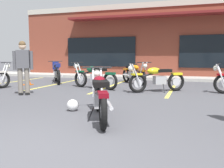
% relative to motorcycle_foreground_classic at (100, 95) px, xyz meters
% --- Properties ---
extents(ground_plane, '(80.00, 80.00, 0.00)m').
position_rel_motorcycle_foreground_classic_xyz_m(ground_plane, '(-0.24, 1.57, -0.46)').
color(ground_plane, '#47474C').
extents(sidewalk_kerb, '(22.00, 1.80, 0.14)m').
position_rel_motorcycle_foreground_classic_xyz_m(sidewalk_kerb, '(-0.24, 8.76, -0.39)').
color(sidewalk_kerb, '#A8A59E').
rests_on(sidewalk_kerb, ground_plane).
extents(brick_storefront_building, '(16.53, 6.99, 4.13)m').
position_rel_motorcycle_foreground_classic_xyz_m(brick_storefront_building, '(-0.24, 12.37, 1.60)').
color(brick_storefront_building, brown).
rests_on(brick_storefront_building, ground_plane).
extents(painted_stall_lines, '(12.39, 4.80, 0.01)m').
position_rel_motorcycle_foreground_classic_xyz_m(painted_stall_lines, '(-0.24, 5.16, -0.46)').
color(painted_stall_lines, '#DBCC4C').
rests_on(painted_stall_lines, ground_plane).
extents(motorcycle_foreground_classic, '(1.17, 1.97, 0.98)m').
position_rel_motorcycle_foreground_classic_xyz_m(motorcycle_foreground_classic, '(0.00, 0.00, 0.00)').
color(motorcycle_foreground_classic, black).
rests_on(motorcycle_foreground_classic, ground_plane).
extents(motorcycle_black_cruiser, '(1.82, 1.44, 0.98)m').
position_rel_motorcycle_foreground_classic_xyz_m(motorcycle_black_cruiser, '(0.53, 3.98, 0.00)').
color(motorcycle_black_cruiser, black).
rests_on(motorcycle_black_cruiser, ground_plane).
extents(motorcycle_silver_naked, '(1.45, 1.81, 0.98)m').
position_rel_motorcycle_foreground_classic_xyz_m(motorcycle_silver_naked, '(-4.19, 5.45, 0.07)').
color(motorcycle_silver_naked, black).
rests_on(motorcycle_silver_naked, ground_plane).
extents(motorcycle_green_cafe_racer, '(1.58, 1.72, 0.98)m').
position_rel_motorcycle_foreground_classic_xyz_m(motorcycle_green_cafe_racer, '(-0.77, 6.09, 0.00)').
color(motorcycle_green_cafe_racer, black).
rests_on(motorcycle_green_cafe_racer, ground_plane).
extents(motorcycle_orange_scrambler, '(2.04, 0.98, 0.98)m').
position_rel_motorcycle_foreground_classic_xyz_m(motorcycle_orange_scrambler, '(-1.81, 4.12, 0.00)').
color(motorcycle_orange_scrambler, black).
rests_on(motorcycle_orange_scrambler, ground_plane).
extents(person_by_back_row, '(0.57, 0.40, 1.68)m').
position_rel_motorcycle_foreground_classic_xyz_m(person_by_back_row, '(-3.32, 2.01, 0.49)').
color(person_by_back_row, black).
rests_on(person_by_back_row, ground_plane).
extents(helmet_on_pavement, '(0.26, 0.26, 0.26)m').
position_rel_motorcycle_foreground_classic_xyz_m(helmet_on_pavement, '(-0.83, 0.46, -0.33)').
color(helmet_on_pavement, silver).
rests_on(helmet_on_pavement, ground_plane).
extents(traffic_cone, '(0.34, 0.34, 0.53)m').
position_rel_motorcycle_foreground_classic_xyz_m(traffic_cone, '(-4.92, 4.30, -0.20)').
color(traffic_cone, orange).
rests_on(traffic_cone, ground_plane).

